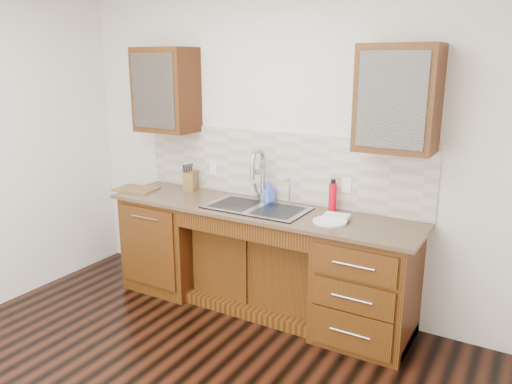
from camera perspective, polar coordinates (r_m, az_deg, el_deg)
The scene contains 23 objects.
wall_back at distance 4.33m, azimuth 2.69°, elevation 5.01°, with size 4.00×0.10×2.70m, color silver.
base_cabinet_left at distance 4.79m, azimuth -9.65°, elevation -5.49°, with size 0.70×0.62×0.88m, color #593014.
base_cabinet_center at distance 4.39m, azimuth 0.87°, elevation -8.50°, with size 1.20×0.44×0.70m, color #593014.
base_cabinet_right at distance 3.93m, azimuth 12.55°, elevation -10.31°, with size 0.70×0.62×0.88m, color #593014.
countertop at distance 4.11m, azimuth 0.18°, elevation -2.01°, with size 2.70×0.65×0.03m, color #84705B.
backsplash at distance 4.30m, azimuth 2.28°, elevation 2.99°, with size 2.70×0.02×0.59m, color beige.
sink at distance 4.12m, azimuth 0.07°, elevation -3.00°, with size 0.84×0.46×0.19m, color #9E9EA5.
faucet at distance 4.27m, azimuth 0.82°, elevation 1.61°, with size 0.04×0.04×0.40m, color #999993.
filter_tap at distance 4.19m, azimuth 3.86°, elevation 0.17°, with size 0.02×0.02×0.24m, color #999993.
upper_cabinet_left at distance 4.68m, azimuth -10.23°, elevation 11.39°, with size 0.55×0.34×0.75m, color #593014.
upper_cabinet_right at distance 3.69m, azimuth 15.94°, elevation 10.21°, with size 0.55×0.34×0.75m, color #593014.
outlet_left at distance 4.64m, azimuth -4.90°, elevation 2.75°, with size 0.08×0.01×0.12m, color white.
outlet_right at distance 4.05m, azimuth 10.31°, elevation 0.79°, with size 0.08×0.01×0.12m, color white.
soap_bottle at distance 4.28m, azimuth 1.46°, elevation 0.05°, with size 0.08×0.08×0.17m, color #426CF6.
water_bottle at distance 4.03m, azimuth 8.75°, elevation -0.59°, with size 0.06×0.06×0.23m, color red.
plate at distance 3.78m, azimuth 8.42°, elevation -3.36°, with size 0.25×0.25×0.01m, color silver.
dish_towel at distance 3.82m, azimuth 9.18°, elevation -2.81°, with size 0.19×0.14×0.03m, color white.
knife_block at distance 4.69m, azimuth -7.49°, elevation 1.27°, with size 0.10×0.16×0.18m, color brown.
cutting_board at distance 4.80m, azimuth -13.52°, elevation 0.33°, with size 0.37×0.26×0.02m, color brown.
cup_left_a at distance 4.77m, azimuth -11.39°, elevation 10.71°, with size 0.11×0.11×0.09m, color white.
cup_left_b at distance 4.62m, azimuth -9.18°, elevation 10.68°, with size 0.09×0.09×0.09m, color white.
cup_right_a at distance 3.73m, azimuth 13.60°, elevation 9.63°, with size 0.13×0.13×0.10m, color white.
cup_right_b at distance 3.68m, azimuth 16.94°, elevation 9.25°, with size 0.10×0.10×0.09m, color silver.
Camera 1 is at (1.98, -1.98, 2.08)m, focal length 35.00 mm.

